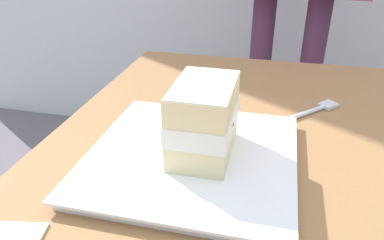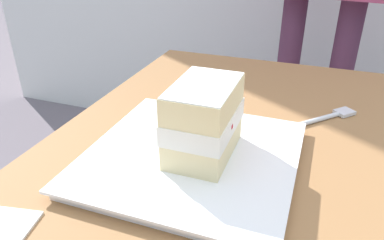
% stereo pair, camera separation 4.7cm
% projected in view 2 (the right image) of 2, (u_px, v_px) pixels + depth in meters
% --- Properties ---
extents(dessert_plate, '(0.27, 0.27, 0.02)m').
position_uv_depth(dessert_plate, '(192.00, 157.00, 0.49)').
color(dessert_plate, white).
rests_on(dessert_plate, patio_table).
extents(cake_slice, '(0.12, 0.08, 0.10)m').
position_uv_depth(cake_slice, '(204.00, 120.00, 0.47)').
color(cake_slice, beige).
rests_on(cake_slice, dessert_plate).
extents(dessert_fork, '(0.14, 0.13, 0.01)m').
position_uv_depth(dessert_fork, '(319.00, 119.00, 0.60)').
color(dessert_fork, silver).
rests_on(dessert_fork, patio_table).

